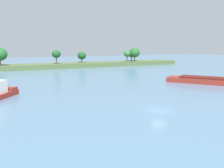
% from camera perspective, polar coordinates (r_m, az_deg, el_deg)
% --- Properties ---
extents(ground_plane, '(400.00, 400.00, 0.00)m').
position_cam_1_polar(ground_plane, '(44.89, 10.03, -5.59)').
color(ground_plane, slate).
extents(treeline_island, '(96.14, 11.88, 9.62)m').
position_cam_1_polar(treeline_island, '(130.39, -4.95, 4.69)').
color(treeline_island, '#4C6038').
rests_on(treeline_island, ground).
extents(tugboat, '(8.20, 9.51, 4.84)m').
position_cam_1_polar(tugboat, '(58.87, -23.14, -1.57)').
color(tugboat, maroon).
rests_on(tugboat, ground).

